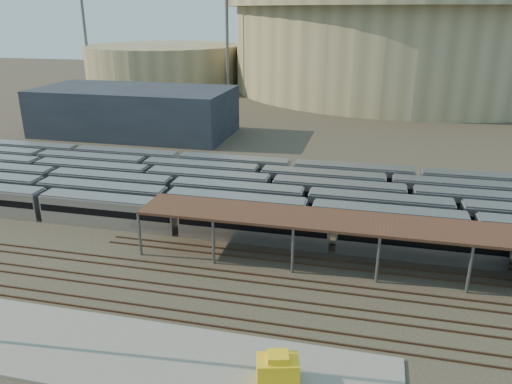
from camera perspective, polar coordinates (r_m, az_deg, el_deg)
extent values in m
plane|color=#383026|center=(53.94, -5.82, -8.65)|extent=(420.00, 420.00, 0.00)
cube|color=gray|center=(44.52, -18.82, -16.47)|extent=(50.00, 9.00, 0.20)
cube|color=#B2B1B6|center=(61.88, -8.78, -3.03)|extent=(112.00, 2.90, 3.60)
cube|color=#B2B1B6|center=(61.95, 6.09, -2.87)|extent=(112.00, 2.90, 3.60)
cube|color=#B2B1B6|center=(65.93, 5.71, -1.41)|extent=(112.00, 2.90, 3.60)
cube|color=#B2B1B6|center=(70.66, 1.76, 0.18)|extent=(112.00, 2.90, 3.60)
cube|color=#B2B1B6|center=(75.06, 0.44, 1.40)|extent=(112.00, 2.90, 3.60)
cube|color=#B2B1B6|center=(78.22, 4.13, 2.13)|extent=(112.00, 2.90, 3.60)
cylinder|color=#5E5D62|center=(56.82, -13.16, -4.74)|extent=(0.30, 0.30, 5.00)
cylinder|color=#5E5D62|center=(61.25, -10.96, -2.70)|extent=(0.30, 0.30, 5.00)
cylinder|color=#5E5D62|center=(53.72, -4.89, -5.74)|extent=(0.30, 0.30, 5.00)
cylinder|color=#5E5D62|center=(58.39, -3.24, -3.51)|extent=(0.30, 0.30, 5.00)
cylinder|color=#5E5D62|center=(51.87, 4.21, -6.71)|extent=(0.30, 0.30, 5.00)
cylinder|color=#5E5D62|center=(56.70, 5.12, -4.31)|extent=(0.30, 0.30, 5.00)
cylinder|color=#5E5D62|center=(51.41, 13.75, -7.54)|extent=(0.30, 0.30, 5.00)
cylinder|color=#5E5D62|center=(56.27, 13.81, -5.04)|extent=(0.30, 0.30, 5.00)
cylinder|color=#5E5D62|center=(52.36, 23.24, -8.16)|extent=(0.30, 0.30, 5.00)
cylinder|color=#5E5D62|center=(57.14, 22.45, -5.66)|extent=(0.30, 0.30, 5.00)
cube|color=#371F16|center=(53.03, 18.65, -4.00)|extent=(60.00, 6.00, 0.30)
cube|color=#4C3323|center=(52.46, -6.46, -9.45)|extent=(170.00, 0.12, 0.18)
cube|color=#4C3323|center=(53.69, -5.92, -8.69)|extent=(170.00, 0.12, 0.18)
cube|color=#4C3323|center=(49.26, -8.05, -11.65)|extent=(170.00, 0.12, 0.18)
cube|color=#4C3323|center=(50.45, -7.42, -10.79)|extent=(170.00, 0.12, 0.18)
cube|color=#4C3323|center=(46.18, -9.88, -14.14)|extent=(170.00, 0.12, 0.18)
cube|color=#4C3323|center=(47.32, -9.16, -13.17)|extent=(170.00, 0.12, 0.18)
cylinder|color=tan|center=(185.07, 16.81, 15.60)|extent=(116.00, 116.00, 28.00)
cylinder|color=tan|center=(191.34, -10.38, 14.11)|extent=(56.00, 56.00, 14.00)
cube|color=#1E232D|center=(113.83, -13.70, 8.97)|extent=(42.00, 20.00, 10.00)
cylinder|color=#5E5D62|center=(161.45, -3.32, 17.26)|extent=(1.00, 1.00, 36.00)
cylinder|color=#5E5D62|center=(193.30, -18.94, 16.73)|extent=(1.00, 1.00, 36.00)
cylinder|color=#5E5D62|center=(206.31, 6.48, 17.78)|extent=(1.00, 1.00, 36.00)
cube|color=yellow|center=(38.61, 2.50, -19.67)|extent=(3.45, 2.65, 1.91)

